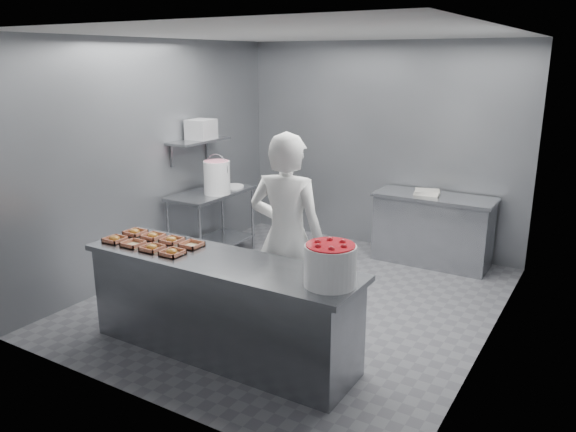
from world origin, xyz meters
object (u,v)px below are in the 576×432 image
Objects in this scene: tray_1 at (133,244)px; tray_3 at (172,252)px; prep_table at (212,215)px; tray_4 at (135,232)px; back_counter at (432,229)px; worker at (287,238)px; tray_2 at (152,248)px; strawberry_tub at (330,264)px; appliance at (201,129)px; tray_0 at (115,239)px; glaze_bucket at (217,177)px; tray_6 at (172,240)px; tray_5 at (153,236)px; service_counter at (221,306)px; tray_7 at (192,245)px.

tray_1 is 0.48m from tray_3.
prep_table is 6.40× the size of tray_4.
worker reaches higher than back_counter.
tray_2 is at bearing -64.57° from prep_table.
tray_4 is 0.47× the size of strawberry_tub.
appliance is at bearing 109.83° from tray_4.
glaze_bucket reaches higher than tray_0.
prep_table is 6.40× the size of tray_3.
tray_2 is at bearing -66.05° from appliance.
tray_4 is 1.83m from glaze_bucket.
tray_6 is at bearing 47.20° from tray_1.
tray_5 is at bearing 46.84° from tray_0.
tray_6 is (-0.66, 0.13, 0.47)m from service_counter.
appliance reaches higher than tray_6.
tray_1 is at bearing -70.13° from prep_table.
prep_table is (-1.65, 1.95, 0.14)m from service_counter.
worker is at bearing 62.18° from service_counter.
back_counter is 8.01× the size of tray_6.
strawberry_tub is at bearing -35.84° from prep_table.
tray_3 is 1.00× the size of tray_6.
prep_table is 2.42m from worker.
tray_3 is at bearing -46.84° from tray_6.
appliance is at bearing 118.46° from tray_2.
worker reaches higher than prep_table.
tray_0 is at bearing -133.16° from tray_5.
tray_5 reaches higher than tray_1.
tray_2 reaches higher than back_counter.
tray_4 and tray_6 have the same top height.
tray_2 is 1.00× the size of tray_5.
tray_2 is 1.75m from strawberry_tub.
service_counter is at bearing 8.10° from tray_1.
service_counter is 13.88× the size of tray_2.
tray_5 is at bearing -180.00° from tray_7.
tray_7 is at bearing -57.82° from appliance.
appliance is (-0.92, 1.88, 0.77)m from tray_5.
strawberry_tub is at bearing 131.06° from worker.
glaze_bucket is at bearing 106.73° from tray_1.
tray_3 is 1.00× the size of tray_4.
tray_7 reaches higher than back_counter.
back_counter is 3.34m from strawberry_tub.
tray_2 reaches higher than service_counter.
tray_4 is (-0.48, 0.26, 0.00)m from tray_2.
appliance is at bearing 145.00° from strawberry_tub.
service_counter is 5.07× the size of glaze_bucket.
worker is at bearing -34.47° from prep_table.
tray_3 is 1.51m from strawberry_tub.
tray_7 is at bearing 46.48° from tray_2.
prep_table is 1.92m from tray_4.
worker reaches higher than tray_6.
strawberry_tub reaches higher than back_counter.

